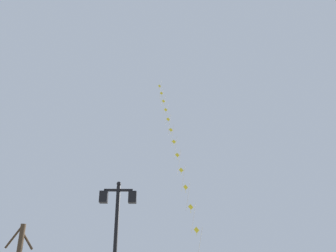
{
  "coord_description": "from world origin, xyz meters",
  "views": [
    {
      "loc": [
        -0.78,
        -2.84,
        1.62
      ],
      "look_at": [
        -0.24,
        20.38,
        12.01
      ],
      "focal_mm": 38.98,
      "sensor_mm": 36.0,
      "label": 1
    }
  ],
  "objects": [
    {
      "name": "kite_train",
      "position": [
        0.49,
        23.95,
        11.48
      ],
      "size": [
        3.08,
        16.7,
        22.18
      ],
      "color": "brown",
      "rests_on": "ground_plane"
    },
    {
      "name": "twin_lantern_lamp_post",
      "position": [
        -2.24,
        9.87,
        3.52
      ],
      "size": [
        1.29,
        0.28,
        5.11
      ],
      "color": "black",
      "rests_on": "ground_plane"
    }
  ]
}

